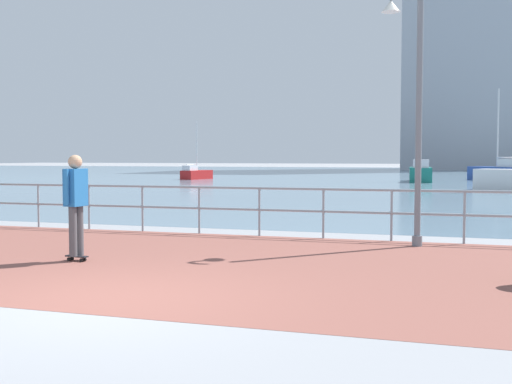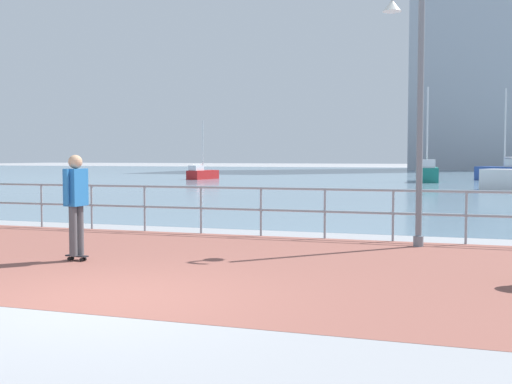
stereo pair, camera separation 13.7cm
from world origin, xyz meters
TOP-DOWN VIEW (x-y plane):
  - ground at (0.00, 40.00)m, footprint 220.00×220.00m
  - brick_paving at (0.00, 2.86)m, footprint 28.00×7.00m
  - harbor_water at (0.00, 51.36)m, footprint 180.00×88.00m
  - waterfront_railing at (-0.00, 6.36)m, footprint 25.25×0.06m
  - lamppost at (3.17, 5.74)m, footprint 0.81×0.36m
  - skateboarder at (-1.92, 2.35)m, footprint 0.41×0.56m
  - sailboat_gray at (7.30, 41.02)m, footprint 3.98×4.57m
  - sailboat_navy at (-14.57, 37.68)m, footprint 1.50×3.29m
  - sailboat_ivory at (2.03, 37.60)m, footprint 1.72×4.68m

SIDE VIEW (x-z plane):
  - ground at x=0.00m, z-range 0.00..0.00m
  - harbor_water at x=0.00m, z-range 0.00..0.00m
  - brick_paving at x=0.00m, z-range 0.00..0.01m
  - sailboat_navy at x=-14.57m, z-range -1.80..2.65m
  - sailboat_ivory at x=2.03m, z-range -2.61..3.84m
  - sailboat_gray at x=7.30m, z-range -2.65..3.89m
  - waterfront_railing at x=0.00m, z-range 0.20..1.27m
  - skateboarder at x=-1.92m, z-range 0.18..1.92m
  - lamppost at x=3.17m, z-range 0.28..5.63m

